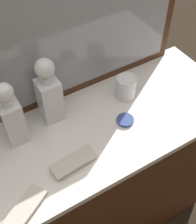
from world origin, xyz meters
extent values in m
plane|color=#2D2319|center=(0.00, 0.00, 0.00)|extent=(6.00, 6.00, 0.00)
cube|color=#472816|center=(0.00, 0.00, 0.44)|extent=(1.14, 0.46, 0.88)
cube|color=white|center=(0.00, 0.00, 0.89)|extent=(1.17, 0.47, 0.03)
cube|color=#472816|center=(0.00, 0.22, 1.19)|extent=(1.00, 0.03, 0.57)
cube|color=gray|center=(0.00, 0.21, 1.19)|extent=(0.92, 0.01, 0.49)
cube|color=white|center=(-0.28, 0.10, 1.00)|extent=(0.07, 0.07, 0.18)
cube|color=#9E5619|center=(-0.28, 0.10, 0.98)|extent=(0.06, 0.06, 0.14)
cylinder|color=white|center=(-0.28, 0.10, 1.10)|extent=(0.04, 0.04, 0.03)
sphere|color=white|center=(-0.28, 0.10, 1.15)|extent=(0.06, 0.06, 0.06)
cube|color=white|center=(-0.13, 0.14, 1.00)|extent=(0.08, 0.08, 0.18)
cube|color=#9E5619|center=(-0.13, 0.14, 0.97)|extent=(0.07, 0.07, 0.13)
cylinder|color=white|center=(-0.13, 0.14, 1.11)|extent=(0.04, 0.04, 0.03)
sphere|color=white|center=(-0.13, 0.14, 1.15)|extent=(0.07, 0.07, 0.07)
cylinder|color=white|center=(0.18, 0.08, 0.96)|extent=(0.08, 0.08, 0.10)
cylinder|color=silver|center=(0.18, 0.08, 0.91)|extent=(0.08, 0.08, 0.01)
cube|color=#B7A88C|center=(-0.37, -0.17, 0.91)|extent=(0.14, 0.11, 0.01)
cube|color=beige|center=(-0.37, -0.17, 0.93)|extent=(0.16, 0.13, 0.01)
cube|color=#B7A88C|center=(-0.16, -0.10, 0.91)|extent=(0.15, 0.07, 0.01)
cube|color=beige|center=(-0.16, -0.10, 0.93)|extent=(0.17, 0.07, 0.01)
cylinder|color=#33478C|center=(0.10, -0.03, 0.91)|extent=(0.07, 0.07, 0.01)
camera|label=1|loc=(-0.39, -0.64, 1.83)|focal=49.29mm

